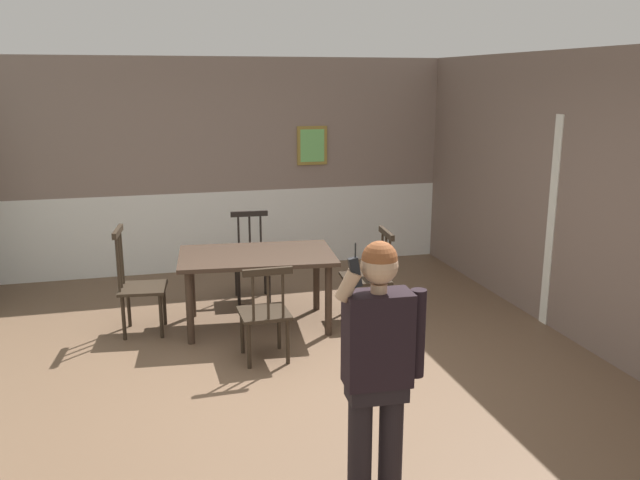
{
  "coord_description": "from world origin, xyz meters",
  "views": [
    {
      "loc": [
        -0.97,
        -4.91,
        2.42
      ],
      "look_at": [
        0.11,
        -0.84,
        1.38
      ],
      "focal_mm": 36.72,
      "sensor_mm": 36.0,
      "label": 1
    }
  ],
  "objects_px": {
    "chair_by_doorway": "(265,313)",
    "chair_opposite_corner": "(138,285)",
    "chair_near_window": "(369,276)",
    "dining_table": "(257,263)",
    "chair_at_table_head": "(252,258)",
    "person_figure": "(378,362)"
  },
  "relations": [
    {
      "from": "dining_table",
      "to": "chair_at_table_head",
      "type": "height_order",
      "value": "chair_at_table_head"
    },
    {
      "from": "chair_near_window",
      "to": "chair_by_doorway",
      "type": "relative_size",
      "value": 1.05
    },
    {
      "from": "chair_by_doorway",
      "to": "chair_opposite_corner",
      "type": "relative_size",
      "value": 0.85
    },
    {
      "from": "chair_near_window",
      "to": "chair_by_doorway",
      "type": "distance_m",
      "value": 1.42
    },
    {
      "from": "dining_table",
      "to": "chair_opposite_corner",
      "type": "relative_size",
      "value": 1.51
    },
    {
      "from": "chair_by_doorway",
      "to": "chair_opposite_corner",
      "type": "xyz_separation_m",
      "value": [
        -1.07,
        0.96,
        0.05
      ]
    },
    {
      "from": "chair_opposite_corner",
      "to": "person_figure",
      "type": "relative_size",
      "value": 0.66
    },
    {
      "from": "person_figure",
      "to": "chair_at_table_head",
      "type": "bearing_deg",
      "value": -85.62
    },
    {
      "from": "dining_table",
      "to": "chair_at_table_head",
      "type": "distance_m",
      "value": 0.87
    },
    {
      "from": "dining_table",
      "to": "person_figure",
      "type": "bearing_deg",
      "value": -86.36
    },
    {
      "from": "dining_table",
      "to": "chair_at_table_head",
      "type": "bearing_deg",
      "value": 84.72
    },
    {
      "from": "chair_by_doorway",
      "to": "chair_at_table_head",
      "type": "bearing_deg",
      "value": 83.35
    },
    {
      "from": "dining_table",
      "to": "person_figure",
      "type": "relative_size",
      "value": 1.0
    },
    {
      "from": "chair_near_window",
      "to": "chair_at_table_head",
      "type": "distance_m",
      "value": 1.43
    },
    {
      "from": "chair_opposite_corner",
      "to": "chair_by_doorway",
      "type": "bearing_deg",
      "value": 54.82
    },
    {
      "from": "chair_near_window",
      "to": "chair_by_doorway",
      "type": "bearing_deg",
      "value": 126.13
    },
    {
      "from": "chair_near_window",
      "to": "person_figure",
      "type": "bearing_deg",
      "value": 166.54
    },
    {
      "from": "dining_table",
      "to": "chair_by_doorway",
      "type": "xyz_separation_m",
      "value": [
        -0.08,
        -0.85,
        -0.21
      ]
    },
    {
      "from": "chair_opposite_corner",
      "to": "person_figure",
      "type": "distance_m",
      "value": 3.4
    },
    {
      "from": "chair_at_table_head",
      "to": "chair_by_doorway",
      "type": "bearing_deg",
      "value": 88.2
    },
    {
      "from": "chair_at_table_head",
      "to": "person_figure",
      "type": "bearing_deg",
      "value": 95.04
    },
    {
      "from": "chair_near_window",
      "to": "person_figure",
      "type": "relative_size",
      "value": 0.59
    }
  ]
}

